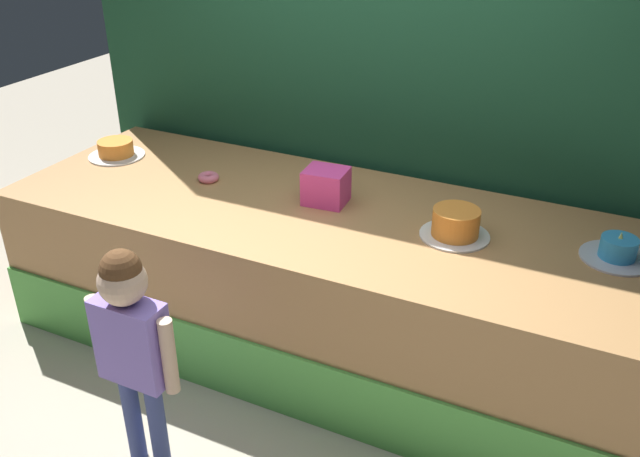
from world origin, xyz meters
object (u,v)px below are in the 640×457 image
pink_box (326,186)px  donut (208,177)px  child_figure (131,334)px  cake_left (116,149)px  cake_center (456,224)px  cake_right (618,250)px

pink_box → donut: pink_box is taller
child_figure → cake_left: size_ratio=3.28×
donut → cake_left: (-0.74, 0.07, 0.02)m
pink_box → donut: (-0.74, -0.04, -0.07)m
donut → pink_box: bearing=2.9°
donut → cake_center: 1.48m
pink_box → cake_left: bearing=178.9°
child_figure → cake_left: child_figure is taller
pink_box → child_figure: bearing=-103.4°
cake_left → pink_box: bearing=-1.1°
cake_center → child_figure: bearing=-130.9°
cake_left → donut: bearing=-5.1°
child_figure → pink_box: size_ratio=5.09×
child_figure → cake_center: 1.61m
child_figure → cake_center: size_ratio=3.31×
child_figure → cake_right: (1.79, 1.32, 0.17)m
donut → cake_right: size_ratio=0.37×
cake_left → cake_center: size_ratio=1.01×
pink_box → donut: size_ratio=1.84×
donut → child_figure: bearing=-70.7°
donut → cake_right: bearing=2.0°
cake_right → cake_center: bearing=-171.2°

